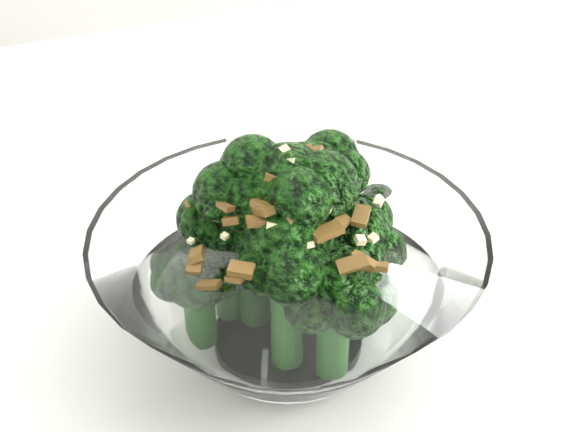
{
  "coord_description": "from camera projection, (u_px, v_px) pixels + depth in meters",
  "views": [
    {
      "loc": [
        -0.15,
        -0.5,
        1.08
      ],
      "look_at": [
        -0.16,
        -0.15,
        0.84
      ],
      "focal_mm": 55.0,
      "sensor_mm": 36.0,
      "label": 1
    }
  ],
  "objects": [
    {
      "name": "broccoli_dish",
      "position": [
        288.0,
        274.0,
        0.45
      ],
      "size": [
        0.2,
        0.2,
        0.13
      ],
      "color": "white",
      "rests_on": "table"
    },
    {
      "name": "table",
      "position": [
        484.0,
        293.0,
        0.62
      ],
      "size": [
        1.42,
        1.22,
        0.75
      ],
      "color": "white",
      "rests_on": "ground"
    }
  ]
}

